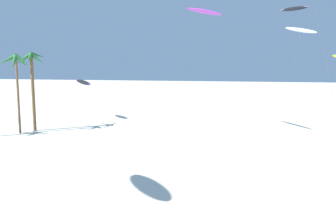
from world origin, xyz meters
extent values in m
cylinder|color=brown|center=(-23.66, 40.80, 5.16)|extent=(0.29, 0.29, 10.31)
cone|color=#23662D|center=(-22.64, 40.72, 9.62)|extent=(2.40, 0.73, 1.84)
cone|color=#23662D|center=(-23.54, 41.81, 9.61)|extent=(0.85, 2.40, 1.87)
cone|color=#23662D|center=(-24.55, 41.60, 10.02)|extent=(2.26, 2.11, 1.13)
cone|color=#23662D|center=(-24.66, 40.32, 9.75)|extent=(2.46, 1.56, 1.62)
cone|color=#23662D|center=(-23.48, 39.94, 9.45)|extent=(0.99, 2.23, 2.13)
cylinder|color=brown|center=(-22.63, 42.80, 5.28)|extent=(0.42, 0.42, 10.56)
cone|color=#23662D|center=(-21.71, 42.72, 9.85)|extent=(2.23, 0.76, 1.87)
cone|color=#23662D|center=(-22.24, 43.88, 10.34)|extent=(1.33, 2.44, 0.98)
cone|color=#23662D|center=(-23.59, 43.43, 10.36)|extent=(2.31, 1.77, 0.96)
cone|color=#23662D|center=(-23.29, 42.10, 9.90)|extent=(1.94, 2.01, 1.79)
cone|color=#23662D|center=(-22.33, 41.80, 10.04)|extent=(1.21, 2.40, 1.54)
ellipsoid|color=black|center=(14.43, 61.35, 18.10)|extent=(4.56, 1.82, 1.51)
ellipsoid|color=white|center=(14.43, 61.35, 18.14)|extent=(4.50, 1.04, 1.02)
cylinder|color=#4C4C51|center=(16.09, 57.72, 9.00)|extent=(3.34, 7.28, 18.00)
ellipsoid|color=black|center=(-19.34, 52.68, 6.09)|extent=(4.19, 3.96, 1.16)
ellipsoid|color=purple|center=(-19.34, 52.68, 6.12)|extent=(3.77, 3.52, 0.91)
cylinder|color=#4C4C51|center=(-19.18, 49.76, 3.01)|extent=(0.34, 5.85, 6.03)
ellipsoid|color=purple|center=(0.39, 44.07, 15.88)|extent=(5.66, 6.61, 2.23)
ellipsoid|color=green|center=(0.39, 44.07, 15.91)|extent=(5.20, 6.20, 1.85)
cylinder|color=#4C4C51|center=(-1.17, 42.60, 7.90)|extent=(3.14, 2.97, 15.81)
ellipsoid|color=white|center=(11.86, 41.65, 13.26)|extent=(3.61, 5.65, 1.54)
ellipsoid|color=green|center=(11.86, 41.65, 13.30)|extent=(2.96, 5.39, 1.25)
cylinder|color=#4C4C51|center=(10.25, 37.40, 6.58)|extent=(3.23, 8.52, 13.17)
cylinder|color=#4C4C51|center=(11.37, 27.92, 9.90)|extent=(3.41, 7.37, 19.81)
camera|label=1|loc=(3.30, -3.54, 10.18)|focal=39.08mm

